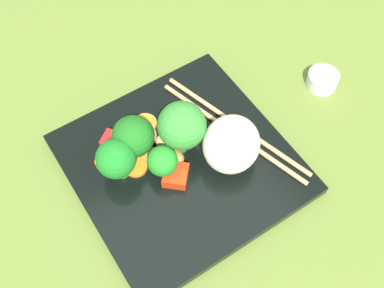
# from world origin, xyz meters

# --- Properties ---
(ground_plane) EXTENTS (1.10, 1.10, 0.02)m
(ground_plane) POSITION_xyz_m (0.00, 0.00, -0.01)
(ground_plane) COLOR #5C752D
(square_plate) EXTENTS (0.28, 0.28, 0.01)m
(square_plate) POSITION_xyz_m (0.00, 0.00, 0.01)
(square_plate) COLOR black
(square_plate) RESTS_ON ground_plane
(rice_mound) EXTENTS (0.10, 0.10, 0.07)m
(rice_mound) POSITION_xyz_m (-0.03, -0.05, 0.05)
(rice_mound) COLOR white
(rice_mound) RESTS_ON square_plate
(broccoli_floret_0) EXTENTS (0.05, 0.05, 0.07)m
(broccoli_floret_0) POSITION_xyz_m (0.04, 0.04, 0.05)
(broccoli_floret_0) COLOR #72AA43
(broccoli_floret_0) RESTS_ON square_plate
(broccoli_floret_1) EXTENTS (0.06, 0.06, 0.08)m
(broccoli_floret_1) POSITION_xyz_m (0.02, -0.01, 0.06)
(broccoli_floret_1) COLOR #6DA252
(broccoli_floret_1) RESTS_ON square_plate
(broccoli_floret_2) EXTENTS (0.04, 0.04, 0.05)m
(broccoli_floret_2) POSITION_xyz_m (0.00, 0.03, 0.04)
(broccoli_floret_2) COLOR #5F9947
(broccoli_floret_2) RESTS_ON square_plate
(broccoli_floret_3) EXTENTS (0.05, 0.05, 0.06)m
(broccoli_floret_3) POSITION_xyz_m (0.03, 0.07, 0.05)
(broccoli_floret_3) COLOR #579B3A
(broccoli_floret_3) RESTS_ON square_plate
(carrot_slice_0) EXTENTS (0.03, 0.03, 0.01)m
(carrot_slice_0) POSITION_xyz_m (0.03, 0.03, 0.02)
(carrot_slice_0) COLOR orange
(carrot_slice_0) RESTS_ON square_plate
(carrot_slice_1) EXTENTS (0.04, 0.04, 0.01)m
(carrot_slice_1) POSITION_xyz_m (0.03, 0.05, 0.02)
(carrot_slice_1) COLOR orange
(carrot_slice_1) RESTS_ON square_plate
(carrot_slice_2) EXTENTS (0.03, 0.03, 0.01)m
(carrot_slice_2) POSITION_xyz_m (0.05, 0.08, 0.02)
(carrot_slice_2) COLOR orange
(carrot_slice_2) RESTS_ON square_plate
(carrot_slice_3) EXTENTS (0.04, 0.04, 0.01)m
(carrot_slice_3) POSITION_xyz_m (0.07, 0.01, 0.02)
(carrot_slice_3) COLOR orange
(carrot_slice_3) RESTS_ON square_plate
(carrot_slice_4) EXTENTS (0.04, 0.04, 0.01)m
(carrot_slice_4) POSITION_xyz_m (0.04, -0.02, 0.02)
(carrot_slice_4) COLOR #FC9D28
(carrot_slice_4) RESTS_ON square_plate
(pepper_chunk_0) EXTENTS (0.04, 0.04, 0.01)m
(pepper_chunk_0) POSITION_xyz_m (-0.02, 0.02, 0.02)
(pepper_chunk_0) COLOR red
(pepper_chunk_0) RESTS_ON square_plate
(pepper_chunk_1) EXTENTS (0.04, 0.03, 0.02)m
(pepper_chunk_1) POSITION_xyz_m (0.07, 0.06, 0.02)
(pepper_chunk_1) COLOR red
(pepper_chunk_1) RESTS_ON square_plate
(chicken_piece_0) EXTENTS (0.04, 0.04, 0.02)m
(chicken_piece_0) POSITION_xyz_m (0.05, 0.02, 0.02)
(chicken_piece_0) COLOR tan
(chicken_piece_0) RESTS_ON square_plate
(chicken_piece_1) EXTENTS (0.04, 0.03, 0.02)m
(chicken_piece_1) POSITION_xyz_m (0.01, 0.01, 0.02)
(chicken_piece_1) COLOR #BA8F43
(chicken_piece_1) RESTS_ON square_plate
(chicken_piece_2) EXTENTS (0.03, 0.03, 0.02)m
(chicken_piece_2) POSITION_xyz_m (0.03, -0.00, 0.02)
(chicken_piece_2) COLOR tan
(chicken_piece_2) RESTS_ON square_plate
(chopstick_pair) EXTENTS (0.23, 0.07, 0.01)m
(chopstick_pair) POSITION_xyz_m (-0.00, -0.08, 0.02)
(chopstick_pair) COLOR tan
(chopstick_pair) RESTS_ON square_plate
(sauce_cup) EXTENTS (0.04, 0.04, 0.02)m
(sauce_cup) POSITION_xyz_m (-0.01, -0.24, 0.01)
(sauce_cup) COLOR silver
(sauce_cup) RESTS_ON ground_plane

